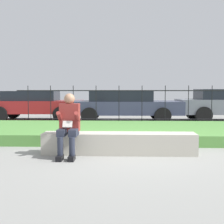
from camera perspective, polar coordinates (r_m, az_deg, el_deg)
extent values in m
plane|color=gray|center=(6.39, 4.22, -7.65)|extent=(60.00, 60.00, 0.00)
cube|color=#B7B2A3|center=(6.35, 1.31, -5.75)|extent=(3.08, 0.50, 0.43)
cube|color=gray|center=(6.38, 1.30, -7.29)|extent=(2.96, 0.46, 0.08)
cube|color=black|center=(5.86, -9.54, -8.32)|extent=(0.11, 0.26, 0.09)
cylinder|color=#282D3D|center=(5.88, -9.45, -6.16)|extent=(0.11, 0.11, 0.34)
cube|color=#282D3D|center=(6.04, -9.07, -3.67)|extent=(0.15, 0.42, 0.13)
cube|color=black|center=(5.82, -7.40, -8.39)|extent=(0.11, 0.26, 0.09)
cylinder|color=#282D3D|center=(5.84, -7.32, -6.21)|extent=(0.11, 0.11, 0.34)
cube|color=#282D3D|center=(6.00, -7.01, -3.70)|extent=(0.15, 0.42, 0.13)
cube|color=maroon|center=(6.20, -7.73, -0.95)|extent=(0.38, 0.24, 0.54)
sphere|color=tan|center=(6.16, -7.79, 2.41)|extent=(0.21, 0.21, 0.21)
cylinder|color=maroon|center=(6.07, -9.58, -0.89)|extent=(0.08, 0.29, 0.24)
cylinder|color=maroon|center=(6.01, -6.39, -0.91)|extent=(0.08, 0.29, 0.24)
cube|color=beige|center=(5.96, -8.15, -2.23)|extent=(0.18, 0.09, 0.13)
cube|color=#569342|center=(8.75, 3.67, -3.58)|extent=(9.93, 3.44, 0.26)
cylinder|color=black|center=(10.79, 3.39, -1.28)|extent=(7.93, 0.03, 0.03)
cylinder|color=black|center=(10.75, 3.41, 3.93)|extent=(7.93, 0.03, 0.03)
cylinder|color=black|center=(11.27, -15.06, 1.01)|extent=(0.02, 0.02, 1.44)
cylinder|color=black|center=(11.06, -11.14, 1.02)|extent=(0.02, 0.02, 1.44)
cylinder|color=black|center=(10.90, -7.08, 1.02)|extent=(0.02, 0.02, 1.44)
cylinder|color=black|center=(10.80, -2.92, 1.02)|extent=(0.02, 0.02, 1.44)
cylinder|color=black|center=(10.76, 1.29, 1.01)|extent=(0.02, 0.02, 1.44)
cylinder|color=black|center=(10.78, 5.50, 1.00)|extent=(0.02, 0.02, 1.44)
cylinder|color=black|center=(10.85, 9.69, 0.98)|extent=(0.02, 0.02, 1.44)
cylinder|color=black|center=(10.98, 13.79, 0.96)|extent=(0.02, 0.02, 1.44)
cylinder|color=black|center=(11.17, 17.77, 0.93)|extent=(0.02, 0.02, 1.44)
cylinder|color=black|center=(12.51, 16.44, -0.54)|extent=(0.66, 0.22, 0.65)
cylinder|color=black|center=(14.15, 14.55, 0.02)|extent=(0.66, 0.22, 0.65)
cube|color=#383D56|center=(12.62, 2.46, 0.83)|extent=(4.51, 1.86, 0.53)
cube|color=black|center=(12.60, 1.65, 2.97)|extent=(2.50, 1.60, 0.42)
cylinder|color=black|center=(11.91, 9.26, -0.69)|extent=(0.64, 0.21, 0.63)
cylinder|color=black|center=(13.61, 8.20, -0.08)|extent=(0.64, 0.21, 0.63)
cylinder|color=black|center=(11.82, -4.16, -0.68)|extent=(0.64, 0.21, 0.63)
cylinder|color=black|center=(13.53, -3.53, -0.07)|extent=(0.64, 0.21, 0.63)
cube|color=maroon|center=(13.69, -13.83, 0.96)|extent=(4.00, 1.81, 0.52)
cube|color=black|center=(13.71, -14.50, 2.90)|extent=(2.22, 1.56, 0.41)
cylinder|color=black|center=(12.63, -9.35, -0.42)|extent=(0.64, 0.22, 0.63)
cylinder|color=black|center=(14.27, -8.20, 0.11)|extent=(0.64, 0.22, 0.63)
cylinder|color=black|center=(13.28, -19.83, -0.39)|extent=(0.64, 0.22, 0.63)
cylinder|color=black|center=(14.84, -17.60, 0.11)|extent=(0.64, 0.22, 0.63)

